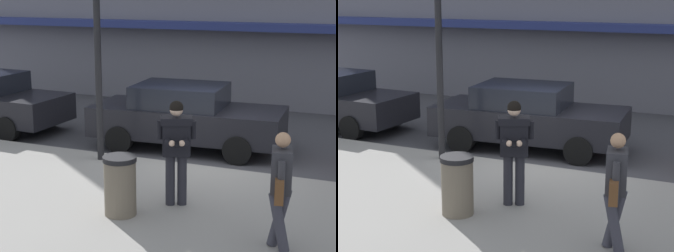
{
  "view_description": "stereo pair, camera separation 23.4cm",
  "coord_description": "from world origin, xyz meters",
  "views": [
    {
      "loc": [
        3.71,
        -10.76,
        3.7
      ],
      "look_at": [
        0.17,
        -2.4,
        1.49
      ],
      "focal_mm": 60.0,
      "sensor_mm": 36.0,
      "label": 1
    },
    {
      "loc": [
        3.92,
        -10.67,
        3.7
      ],
      "look_at": [
        0.17,
        -2.4,
        1.49
      ],
      "focal_mm": 60.0,
      "sensor_mm": 36.0,
      "label": 2
    }
  ],
  "objects": [
    {
      "name": "parked_sedan_mid",
      "position": [
        -0.95,
        1.33,
        0.79
      ],
      "size": [
        4.62,
        2.17,
        1.54
      ],
      "color": "black",
      "rests_on": "ground"
    },
    {
      "name": "street_lamp_post",
      "position": [
        -2.15,
        -0.65,
        3.14
      ],
      "size": [
        0.36,
        0.36,
        4.88
      ],
      "color": "black",
      "rests_on": "sidewalk"
    },
    {
      "name": "pedestrian_with_bag",
      "position": [
        2.29,
        -3.45,
        1.11
      ],
      "size": [
        0.39,
        0.72,
        1.7
      ],
      "color": "#33333D",
      "rests_on": "sidewalk"
    },
    {
      "name": "trash_bin",
      "position": [
        -0.34,
        -3.19,
        0.63
      ],
      "size": [
        0.55,
        0.55,
        0.98
      ],
      "color": "#665B4C",
      "rests_on": "sidewalk"
    },
    {
      "name": "curb_paint_line",
      "position": [
        1.0,
        0.05,
        0.0
      ],
      "size": [
        28.0,
        0.12,
        0.01
      ],
      "primitive_type": "cube",
      "color": "silver",
      "rests_on": "ground"
    },
    {
      "name": "sidewalk",
      "position": [
        1.0,
        -2.85,
        0.07
      ],
      "size": [
        32.0,
        5.3,
        0.14
      ],
      "primitive_type": "cube",
      "color": "gray",
      "rests_on": "ground"
    },
    {
      "name": "man_texting_on_phone",
      "position": [
        0.34,
        -2.45,
        1.25
      ],
      "size": [
        0.61,
        0.65,
        1.81
      ],
      "color": "#23232B",
      "rests_on": "sidewalk"
    },
    {
      "name": "ground_plane",
      "position": [
        0.0,
        0.0,
        0.0
      ],
      "size": [
        80.0,
        80.0,
        0.0
      ],
      "primitive_type": "plane",
      "color": "#3D3D42"
    }
  ]
}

